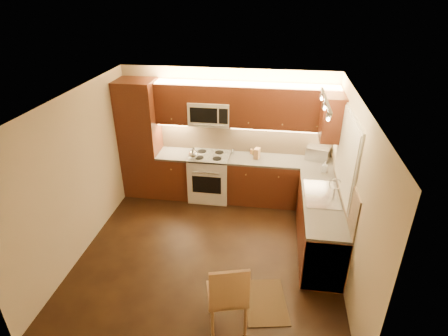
% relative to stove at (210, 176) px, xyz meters
% --- Properties ---
extents(floor, '(4.00, 4.00, 0.01)m').
position_rel_stove_xyz_m(floor, '(0.30, -1.68, -0.46)').
color(floor, black).
rests_on(floor, ground).
extents(ceiling, '(4.00, 4.00, 0.01)m').
position_rel_stove_xyz_m(ceiling, '(0.30, -1.68, 2.04)').
color(ceiling, beige).
rests_on(ceiling, ground).
extents(wall_back, '(4.00, 0.01, 2.50)m').
position_rel_stove_xyz_m(wall_back, '(0.30, 0.32, 0.79)').
color(wall_back, '#C3B08E').
rests_on(wall_back, ground).
extents(wall_front, '(4.00, 0.01, 2.50)m').
position_rel_stove_xyz_m(wall_front, '(0.30, -3.67, 0.79)').
color(wall_front, '#C3B08E').
rests_on(wall_front, ground).
extents(wall_left, '(0.01, 4.00, 2.50)m').
position_rel_stove_xyz_m(wall_left, '(-1.70, -1.68, 0.79)').
color(wall_left, '#C3B08E').
rests_on(wall_left, ground).
extents(wall_right, '(0.01, 4.00, 2.50)m').
position_rel_stove_xyz_m(wall_right, '(2.30, -1.68, 0.79)').
color(wall_right, '#C3B08E').
rests_on(wall_right, ground).
extents(pantry, '(0.70, 0.60, 2.30)m').
position_rel_stove_xyz_m(pantry, '(-1.35, 0.02, 0.69)').
color(pantry, '#44190E').
rests_on(pantry, floor).
extents(base_cab_back_left, '(0.62, 0.60, 0.86)m').
position_rel_stove_xyz_m(base_cab_back_left, '(-0.69, 0.02, -0.03)').
color(base_cab_back_left, '#44190E').
rests_on(base_cab_back_left, floor).
extents(counter_back_left, '(0.62, 0.60, 0.04)m').
position_rel_stove_xyz_m(counter_back_left, '(-0.69, 0.02, 0.42)').
color(counter_back_left, '#383533').
rests_on(counter_back_left, base_cab_back_left).
extents(base_cab_back_right, '(1.92, 0.60, 0.86)m').
position_rel_stove_xyz_m(base_cab_back_right, '(1.34, 0.02, -0.03)').
color(base_cab_back_right, '#44190E').
rests_on(base_cab_back_right, floor).
extents(counter_back_right, '(1.92, 0.60, 0.04)m').
position_rel_stove_xyz_m(counter_back_right, '(1.34, 0.02, 0.42)').
color(counter_back_right, '#383533').
rests_on(counter_back_right, base_cab_back_right).
extents(base_cab_right, '(0.60, 2.00, 0.86)m').
position_rel_stove_xyz_m(base_cab_right, '(2.00, -1.28, -0.03)').
color(base_cab_right, '#44190E').
rests_on(base_cab_right, floor).
extents(counter_right, '(0.60, 2.00, 0.04)m').
position_rel_stove_xyz_m(counter_right, '(2.00, -1.28, 0.42)').
color(counter_right, '#383533').
rests_on(counter_right, base_cab_right).
extents(dishwasher, '(0.58, 0.60, 0.84)m').
position_rel_stove_xyz_m(dishwasher, '(2.00, -1.98, -0.03)').
color(dishwasher, silver).
rests_on(dishwasher, floor).
extents(backsplash_back, '(3.30, 0.02, 0.60)m').
position_rel_stove_xyz_m(backsplash_back, '(0.65, 0.31, 0.74)').
color(backsplash_back, tan).
rests_on(backsplash_back, wall_back).
extents(backsplash_right, '(0.02, 2.00, 0.60)m').
position_rel_stove_xyz_m(backsplash_right, '(2.29, -1.28, 0.74)').
color(backsplash_right, tan).
rests_on(backsplash_right, wall_right).
extents(upper_cab_back_left, '(0.62, 0.35, 0.75)m').
position_rel_stove_xyz_m(upper_cab_back_left, '(-0.69, 0.15, 1.42)').
color(upper_cab_back_left, '#44190E').
rests_on(upper_cab_back_left, wall_back).
extents(upper_cab_back_right, '(1.92, 0.35, 0.75)m').
position_rel_stove_xyz_m(upper_cab_back_right, '(1.34, 0.15, 1.42)').
color(upper_cab_back_right, '#44190E').
rests_on(upper_cab_back_right, wall_back).
extents(upper_cab_bridge, '(0.76, 0.35, 0.31)m').
position_rel_stove_xyz_m(upper_cab_bridge, '(0.00, 0.15, 1.63)').
color(upper_cab_bridge, '#44190E').
rests_on(upper_cab_bridge, wall_back).
extents(upper_cab_right_corner, '(0.35, 0.50, 0.75)m').
position_rel_stove_xyz_m(upper_cab_right_corner, '(2.12, -0.28, 1.42)').
color(upper_cab_right_corner, '#44190E').
rests_on(upper_cab_right_corner, wall_right).
extents(stove, '(0.76, 0.65, 0.92)m').
position_rel_stove_xyz_m(stove, '(0.00, 0.00, 0.00)').
color(stove, silver).
rests_on(stove, floor).
extents(microwave, '(0.76, 0.38, 0.44)m').
position_rel_stove_xyz_m(microwave, '(0.00, 0.14, 1.26)').
color(microwave, silver).
rests_on(microwave, wall_back).
extents(window_frame, '(0.03, 1.44, 1.24)m').
position_rel_stove_xyz_m(window_frame, '(2.29, -1.12, 1.14)').
color(window_frame, silver).
rests_on(window_frame, wall_right).
extents(window_blinds, '(0.02, 1.36, 1.16)m').
position_rel_stove_xyz_m(window_blinds, '(2.27, -1.12, 1.14)').
color(window_blinds, silver).
rests_on(window_blinds, wall_right).
extents(sink, '(0.52, 0.86, 0.15)m').
position_rel_stove_xyz_m(sink, '(2.00, -1.12, 0.52)').
color(sink, silver).
rests_on(sink, counter_right).
extents(faucet, '(0.20, 0.04, 0.30)m').
position_rel_stove_xyz_m(faucet, '(2.18, -1.12, 0.59)').
color(faucet, silver).
rests_on(faucet, counter_right).
extents(track_light_bar, '(0.04, 1.20, 0.03)m').
position_rel_stove_xyz_m(track_light_bar, '(1.85, -1.27, 2.00)').
color(track_light_bar, silver).
rests_on(track_light_bar, ceiling).
extents(kettle, '(0.20, 0.20, 0.22)m').
position_rel_stove_xyz_m(kettle, '(-0.27, -0.18, 0.57)').
color(kettle, silver).
rests_on(kettle, stove).
extents(toaster_oven, '(0.48, 0.41, 0.25)m').
position_rel_stove_xyz_m(toaster_oven, '(2.03, 0.18, 0.56)').
color(toaster_oven, silver).
rests_on(toaster_oven, counter_back_right).
extents(knife_block, '(0.12, 0.16, 0.20)m').
position_rel_stove_xyz_m(knife_block, '(0.90, 0.04, 0.54)').
color(knife_block, '#A07548').
rests_on(knife_block, counter_back_right).
extents(spice_jar_a, '(0.06, 0.06, 0.10)m').
position_rel_stove_xyz_m(spice_jar_a, '(0.78, 0.26, 0.49)').
color(spice_jar_a, silver).
rests_on(spice_jar_a, counter_back_right).
extents(spice_jar_b, '(0.05, 0.05, 0.10)m').
position_rel_stove_xyz_m(spice_jar_b, '(0.83, 0.18, 0.49)').
color(spice_jar_b, olive).
rests_on(spice_jar_b, counter_back_right).
extents(spice_jar_c, '(0.05, 0.05, 0.11)m').
position_rel_stove_xyz_m(spice_jar_c, '(0.44, 0.16, 0.49)').
color(spice_jar_c, silver).
rests_on(spice_jar_c, counter_back_right).
extents(spice_jar_d, '(0.05, 0.05, 0.09)m').
position_rel_stove_xyz_m(spice_jar_d, '(0.78, 0.22, 0.49)').
color(spice_jar_d, '#A96932').
rests_on(spice_jar_d, counter_back_right).
extents(soap_bottle, '(0.11, 0.12, 0.19)m').
position_rel_stove_xyz_m(soap_bottle, '(2.11, -0.34, 0.54)').
color(soap_bottle, silver).
rests_on(soap_bottle, counter_right).
extents(rug, '(0.68, 0.90, 0.01)m').
position_rel_stove_xyz_m(rug, '(1.23, -2.58, -0.45)').
color(rug, black).
rests_on(rug, floor).
extents(dining_chair, '(0.57, 0.57, 1.05)m').
position_rel_stove_xyz_m(dining_chair, '(0.76, -2.98, 0.06)').
color(dining_chair, '#A07548').
rests_on(dining_chair, floor).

